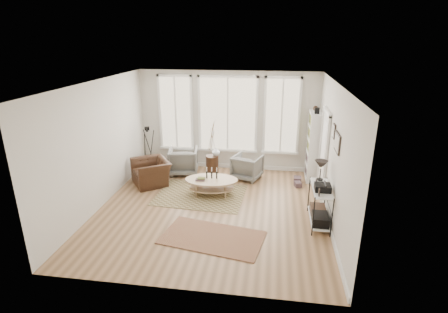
% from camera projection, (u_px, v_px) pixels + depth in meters
% --- Properties ---
extents(room, '(5.50, 5.54, 2.90)m').
position_uv_depth(room, '(212.00, 151.00, 7.68)').
color(room, '#A57B52').
rests_on(room, ground).
extents(bay_window, '(4.14, 0.12, 2.24)m').
position_uv_depth(bay_window, '(228.00, 116.00, 10.14)').
color(bay_window, tan).
rests_on(bay_window, ground).
extents(door, '(0.09, 1.06, 2.22)m').
position_uv_depth(door, '(324.00, 153.00, 8.48)').
color(door, silver).
rests_on(door, ground).
extents(bookcase, '(0.31, 0.85, 2.06)m').
position_uv_depth(bookcase, '(313.00, 146.00, 9.56)').
color(bookcase, white).
rests_on(bookcase, ground).
extents(low_shelf, '(0.38, 1.08, 1.30)m').
position_uv_depth(low_shelf, '(320.00, 202.00, 7.36)').
color(low_shelf, white).
rests_on(low_shelf, ground).
extents(wall_art, '(0.04, 0.88, 0.44)m').
position_uv_depth(wall_art, '(336.00, 139.00, 6.91)').
color(wall_art, black).
rests_on(wall_art, ground).
extents(rug_main, '(2.26, 1.76, 0.01)m').
position_uv_depth(rug_main, '(201.00, 195.00, 8.83)').
color(rug_main, brown).
rests_on(rug_main, ground).
extents(rug_runner, '(2.16, 1.45, 0.01)m').
position_uv_depth(rug_runner, '(212.00, 237.00, 6.97)').
color(rug_runner, maroon).
rests_on(rug_runner, ground).
extents(coffee_table, '(1.38, 0.93, 0.61)m').
position_uv_depth(coffee_table, '(211.00, 183.00, 8.77)').
color(coffee_table, tan).
rests_on(coffee_table, ground).
extents(armchair_left, '(0.94, 0.95, 0.75)m').
position_uv_depth(armchair_left, '(183.00, 161.00, 10.12)').
color(armchair_left, slate).
rests_on(armchair_left, ground).
extents(armchair_right, '(0.94, 0.95, 0.68)m').
position_uv_depth(armchair_right, '(247.00, 167.00, 9.77)').
color(armchair_right, slate).
rests_on(armchair_right, ground).
extents(side_table, '(0.37, 0.37, 1.55)m').
position_uv_depth(side_table, '(212.00, 149.00, 9.96)').
color(side_table, '#3C2417').
rests_on(side_table, ground).
extents(vase, '(0.25, 0.25, 0.24)m').
position_uv_depth(vase, '(216.00, 152.00, 10.01)').
color(vase, silver).
rests_on(vase, side_table).
extents(accent_chair, '(1.34, 1.31, 0.66)m').
position_uv_depth(accent_chair, '(151.00, 172.00, 9.44)').
color(accent_chair, '#3C2417').
rests_on(accent_chair, ground).
extents(tripod_camera, '(0.48, 0.48, 1.36)m').
position_uv_depth(tripod_camera, '(149.00, 151.00, 10.18)').
color(tripod_camera, black).
rests_on(tripod_camera, ground).
extents(book_stack_near, '(0.21, 0.26, 0.16)m').
position_uv_depth(book_stack_near, '(297.00, 180.00, 9.55)').
color(book_stack_near, brown).
rests_on(book_stack_near, ground).
extents(book_stack_far, '(0.21, 0.25, 0.14)m').
position_uv_depth(book_stack_far, '(298.00, 184.00, 9.30)').
color(book_stack_far, brown).
rests_on(book_stack_far, ground).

